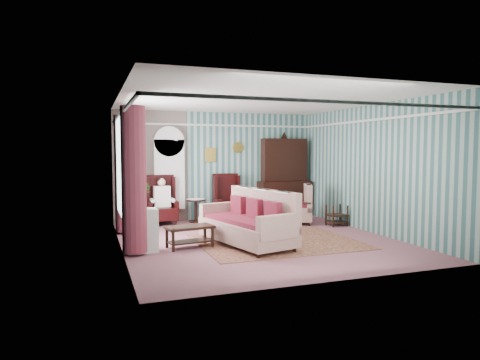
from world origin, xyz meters
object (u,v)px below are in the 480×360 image
object	(u,v)px
sofa	(246,219)
coffee_table	(190,237)
round_side_table	(196,211)
plant_stand	(142,231)
wingback_right	(229,198)
seated_woman	(162,202)
wingback_left	(162,200)
bookcase	(169,179)
dresser_hutch	(285,175)
floral_armchair	(296,206)
nest_table	(337,215)

from	to	relation	value
sofa	coffee_table	world-z (taller)	sofa
round_side_table	plant_stand	distance (m)	3.36
wingback_right	seated_woman	bearing A→B (deg)	180.00
wingback_left	plant_stand	size ratio (longest dim) A/B	1.56
bookcase	round_side_table	bearing A→B (deg)	-20.27
bookcase	dresser_hutch	xyz separation A→B (m)	(3.25, -0.12, 0.06)
dresser_hutch	seated_woman	size ratio (longest dim) A/B	2.00
wingback_right	round_side_table	world-z (taller)	wingback_right
seated_woman	coffee_table	world-z (taller)	seated_woman
bookcase	wingback_left	xyz separation A→B (m)	(-0.25, -0.39, -0.50)
wingback_left	round_side_table	size ratio (longest dim) A/B	2.08
wingback_right	round_side_table	size ratio (longest dim) A/B	2.08
bookcase	seated_woman	world-z (taller)	bookcase
bookcase	wingback_right	bearing A→B (deg)	-14.57
bookcase	sofa	distance (m)	3.42
round_side_table	coffee_table	bearing A→B (deg)	-105.81
bookcase	round_side_table	world-z (taller)	bookcase
sofa	floral_armchair	size ratio (longest dim) A/B	2.46
seated_woman	plant_stand	size ratio (longest dim) A/B	1.47
round_side_table	nest_table	xyz separation A→B (m)	(3.17, -1.70, -0.03)
bookcase	seated_woman	xyz separation A→B (m)	(-0.25, -0.39, -0.53)
seated_woman	nest_table	size ratio (longest dim) A/B	2.19
plant_stand	dresser_hutch	bearing A→B (deg)	35.08
wingback_right	nest_table	world-z (taller)	wingback_right
nest_table	wingback_right	bearing A→B (deg)	146.25
wingback_right	floral_armchair	size ratio (longest dim) A/B	1.39
dresser_hutch	sofa	size ratio (longest dim) A/B	1.07
seated_woman	nest_table	distance (m)	4.37
wingback_left	nest_table	xyz separation A→B (m)	(4.07, -1.55, -0.35)
dresser_hutch	wingback_left	world-z (taller)	dresser_hutch
wingback_left	coffee_table	xyz separation A→B (m)	(0.10, -2.67, -0.41)
bookcase	sofa	bearing A→B (deg)	-73.62
bookcase	coffee_table	world-z (taller)	bookcase
floral_armchair	wingback_left	bearing A→B (deg)	94.99
floral_armchair	coffee_table	xyz separation A→B (m)	(-3.14, -1.72, -0.24)
wingback_left	coffee_table	size ratio (longest dim) A/B	1.38
wingback_right	seated_woman	xyz separation A→B (m)	(-1.75, 0.00, -0.04)
plant_stand	bookcase	bearing A→B (deg)	71.51
round_side_table	sofa	size ratio (longest dim) A/B	0.27
seated_woman	sofa	distance (m)	3.08
wingback_left	sofa	size ratio (longest dim) A/B	0.57
bookcase	seated_woman	bearing A→B (deg)	-122.66
dresser_hutch	wingback_left	xyz separation A→B (m)	(-3.50, -0.27, -0.55)
bookcase	floral_armchair	xyz separation A→B (m)	(2.99, -1.34, -0.67)
nest_table	floral_armchair	world-z (taller)	floral_armchair
bookcase	seated_woman	size ratio (longest dim) A/B	1.90
round_side_table	nest_table	size ratio (longest dim) A/B	1.11
wingback_right	sofa	bearing A→B (deg)	-100.96
dresser_hutch	nest_table	size ratio (longest dim) A/B	4.37
wingback_right	floral_armchair	world-z (taller)	wingback_right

